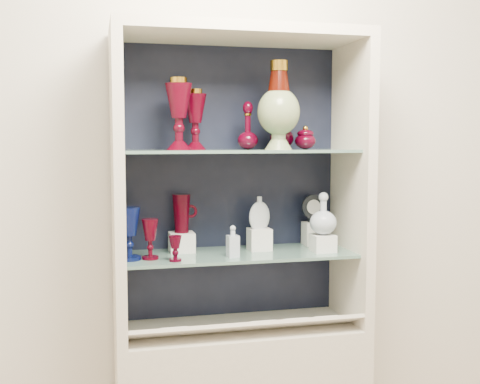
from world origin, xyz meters
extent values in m
cube|color=white|center=(0.00, 1.75, 1.40)|extent=(3.50, 0.02, 2.80)
cube|color=black|center=(0.00, 1.72, 1.32)|extent=(0.98, 0.02, 1.15)
cube|color=beige|center=(-0.48, 1.53, 1.32)|extent=(0.04, 0.40, 1.15)
cube|color=beige|center=(0.48, 1.53, 1.32)|extent=(0.04, 0.40, 1.15)
cube|color=beige|center=(0.00, 1.53, 1.92)|extent=(1.00, 0.40, 0.04)
cube|color=slate|center=(0.00, 1.55, 1.04)|extent=(0.92, 0.34, 0.01)
cube|color=slate|center=(0.00, 1.55, 1.46)|extent=(0.92, 0.34, 0.01)
cube|color=beige|center=(0.00, 1.42, 0.78)|extent=(0.92, 0.17, 0.09)
cube|color=white|center=(0.06, 1.42, 0.80)|extent=(0.10, 0.06, 0.03)
cube|color=white|center=(-0.29, 1.42, 0.80)|extent=(0.10, 0.06, 0.03)
cube|color=white|center=(0.32, 1.42, 0.80)|extent=(0.10, 0.06, 0.03)
cube|color=white|center=(0.19, 1.42, 0.80)|extent=(0.10, 0.06, 0.03)
cube|color=silver|center=(-0.22, 1.62, 1.09)|extent=(0.10, 0.10, 0.08)
cube|color=silver|center=(0.10, 1.59, 1.09)|extent=(0.09, 0.09, 0.09)
cube|color=silver|center=(0.34, 1.49, 1.08)|extent=(0.09, 0.09, 0.07)
cube|color=silver|center=(0.36, 1.65, 1.10)|extent=(0.08, 0.08, 0.10)
camera|label=1|loc=(-0.56, -0.80, 1.52)|focal=45.00mm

